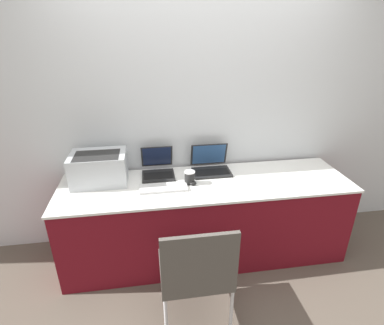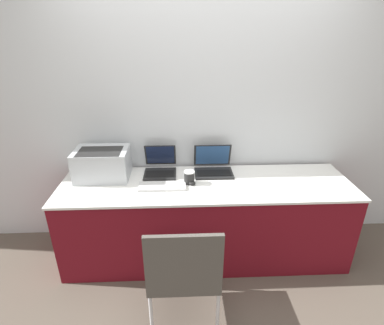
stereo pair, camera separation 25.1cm
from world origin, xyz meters
name	(u,v)px [view 1 (the left image)]	position (x,y,z in m)	size (l,w,h in m)	color
ground_plane	(212,277)	(0.00, 0.00, 0.00)	(14.00, 14.00, 0.00)	brown
wall_back	(199,108)	(0.00, 0.73, 1.30)	(8.00, 0.05, 2.60)	silver
table	(206,219)	(0.00, 0.33, 0.38)	(2.50, 0.69, 0.75)	maroon
printer	(99,167)	(-0.90, 0.48, 0.89)	(0.46, 0.33, 0.26)	#B2B7BC
laptop_left	(158,169)	(-0.40, 0.56, 0.81)	(0.29, 0.33, 0.24)	black
laptop_right	(211,166)	(0.08, 0.55, 0.81)	(0.34, 0.29, 0.24)	black
external_keyboard	(163,188)	(-0.37, 0.27, 0.76)	(0.39, 0.15, 0.02)	silver
coffee_cup	(190,177)	(-0.15, 0.34, 0.81)	(0.09, 0.09, 0.11)	black
mouse	(193,183)	(-0.12, 0.30, 0.77)	(0.06, 0.05, 0.03)	black
chair	(196,269)	(-0.21, -0.40, 0.50)	(0.48, 0.45, 0.87)	#4C4742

